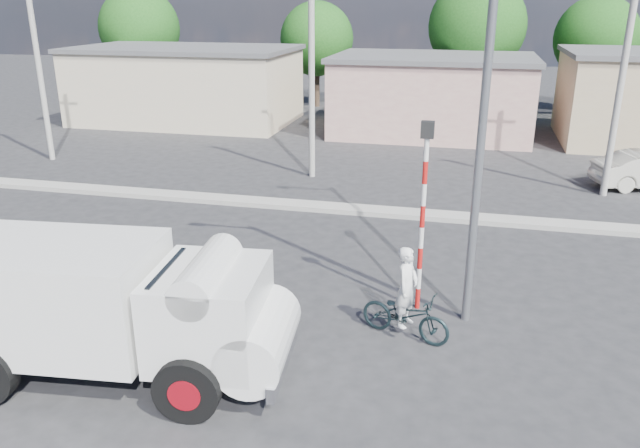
% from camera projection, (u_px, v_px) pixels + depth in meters
% --- Properties ---
extents(ground_plane, '(120.00, 120.00, 0.00)m').
position_uv_depth(ground_plane, '(266.00, 322.00, 13.84)').
color(ground_plane, '#29282B').
rests_on(ground_plane, ground).
extents(median, '(40.00, 0.80, 0.16)m').
position_uv_depth(median, '(340.00, 208.00, 21.12)').
color(median, '#99968E').
rests_on(median, ground).
extents(truck, '(6.53, 3.04, 2.61)m').
position_uv_depth(truck, '(118.00, 307.00, 11.41)').
color(truck, black).
rests_on(truck, ground).
extents(bicycle, '(2.09, 1.27, 1.04)m').
position_uv_depth(bicycle, '(405.00, 315.00, 13.08)').
color(bicycle, '#18272A').
rests_on(bicycle, ground).
extents(cyclist, '(0.59, 0.73, 1.74)m').
position_uv_depth(cyclist, '(406.00, 300.00, 12.96)').
color(cyclist, white).
rests_on(cyclist, ground).
extents(traffic_pole, '(0.28, 0.18, 4.36)m').
position_uv_depth(traffic_pole, '(423.00, 202.00, 13.62)').
color(traffic_pole, red).
rests_on(traffic_pole, ground).
extents(streetlight, '(2.34, 0.22, 9.00)m').
position_uv_depth(streetlight, '(477.00, 96.00, 12.33)').
color(streetlight, slate).
rests_on(streetlight, ground).
extents(building_row, '(37.80, 7.30, 4.44)m').
position_uv_depth(building_row, '(415.00, 92.00, 32.97)').
color(building_row, beige).
rests_on(building_row, ground).
extents(tree_row, '(43.62, 7.43, 8.42)m').
position_uv_depth(tree_row, '(473.00, 30.00, 37.31)').
color(tree_row, '#38281E').
rests_on(tree_row, ground).
extents(utility_poles, '(35.40, 0.24, 8.00)m').
position_uv_depth(utility_poles, '(451.00, 77.00, 22.70)').
color(utility_poles, '#99968E').
rests_on(utility_poles, ground).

